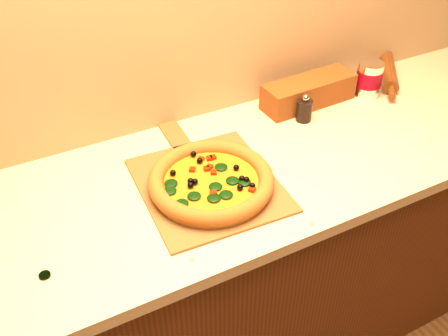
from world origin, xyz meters
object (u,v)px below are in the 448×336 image
(pizza, at_px, (211,181))
(coffee_canister, at_px, (369,79))
(pizza_peel, at_px, (206,181))
(pepper_grinder, at_px, (304,110))
(rolling_pin, at_px, (388,70))

(pizza, xyz_separation_m, coffee_canister, (0.76, 0.22, 0.04))
(pizza_peel, xyz_separation_m, pizza, (-0.00, -0.04, 0.03))
(pizza, xyz_separation_m, pepper_grinder, (0.45, 0.19, 0.01))
(pizza_peel, height_order, pepper_grinder, pepper_grinder)
(rolling_pin, bearing_deg, pepper_grinder, -167.29)
(coffee_canister, bearing_deg, rolling_pin, 23.00)
(coffee_canister, bearing_deg, pizza_peel, -166.31)
(pepper_grinder, distance_m, coffee_canister, 0.31)
(pepper_grinder, bearing_deg, rolling_pin, 12.71)
(pizza, bearing_deg, rolling_pin, 17.55)
(pepper_grinder, xyz_separation_m, rolling_pin, (0.48, 0.11, -0.01))
(pizza_peel, relative_size, pizza, 1.63)
(pizza, bearing_deg, pizza_peel, 88.69)
(coffee_canister, bearing_deg, pepper_grinder, -173.21)
(pizza_peel, distance_m, pepper_grinder, 0.47)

